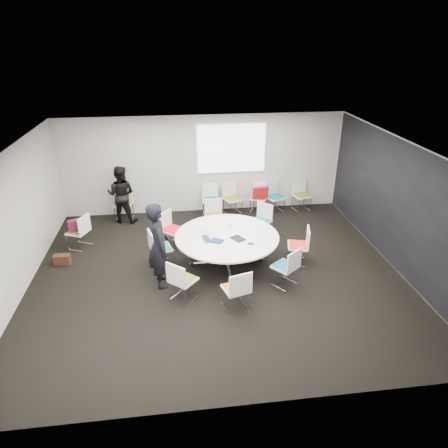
{
  "coord_description": "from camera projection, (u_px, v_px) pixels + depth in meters",
  "views": [
    {
      "loc": [
        -0.8,
        -7.44,
        4.83
      ],
      "look_at": [
        0.2,
        0.4,
        1.0
      ],
      "focal_mm": 32.0,
      "sensor_mm": 36.0,
      "label": 1
    }
  ],
  "objects": [
    {
      "name": "chair_ring_c",
      "position": [
        215.0,
        223.0,
        10.52
      ],
      "size": [
        0.48,
        0.47,
        0.88
      ],
      "rotation": [
        0.0,
        0.0,
        3.19
      ],
      "color": "silver",
      "rests_on": "ground"
    },
    {
      "name": "chair_ring_a",
      "position": [
        298.0,
        252.0,
        9.12
      ],
      "size": [
        0.55,
        0.55,
        0.88
      ],
      "rotation": [
        0.0,
        0.0,
        1.33
      ],
      "color": "silver",
      "rests_on": "ground"
    },
    {
      "name": "chair_ring_d",
      "position": [
        172.0,
        236.0,
        9.85
      ],
      "size": [
        0.64,
        0.64,
        0.88
      ],
      "rotation": [
        0.0,
        0.0,
        4.04
      ],
      "color": "silver",
      "rests_on": "ground"
    },
    {
      "name": "chair_ring_e",
      "position": [
        161.0,
        255.0,
        9.02
      ],
      "size": [
        0.56,
        0.57,
        0.88
      ],
      "rotation": [
        0.0,
        0.0,
        5.0
      ],
      "color": "silver",
      "rests_on": "ground"
    },
    {
      "name": "projection_screen",
      "position": [
        231.0,
        149.0,
        11.21
      ],
      "size": [
        1.9,
        0.03,
        1.35
      ],
      "primitive_type": "cube",
      "color": "white",
      "rests_on": "room_shell"
    },
    {
      "name": "papers_front",
      "position": [
        263.0,
        235.0,
        8.87
      ],
      "size": [
        0.34,
        0.27,
        0.0
      ],
      "primitive_type": "cube",
      "rotation": [
        0.0,
        0.0,
        -0.22
      ],
      "color": "silver",
      "rests_on": "conference_table"
    },
    {
      "name": "chair_back_c",
      "position": [
        259.0,
        203.0,
        11.73
      ],
      "size": [
        0.6,
        0.6,
        0.88
      ],
      "rotation": [
        0.0,
        0.0,
        2.71
      ],
      "color": "silver",
      "rests_on": "ground"
    },
    {
      "name": "notebook_black",
      "position": [
        238.0,
        239.0,
        8.72
      ],
      "size": [
        0.34,
        0.37,
        0.02
      ],
      "primitive_type": "cube",
      "rotation": [
        0.0,
        0.0,
        0.53
      ],
      "color": "black",
      "rests_on": "conference_table"
    },
    {
      "name": "chair_back_b",
      "position": [
        232.0,
        204.0,
        11.64
      ],
      "size": [
        0.59,
        0.58,
        0.88
      ],
      "rotation": [
        0.0,
        0.0,
        3.5
      ],
      "color": "silver",
      "rests_on": "ground"
    },
    {
      "name": "chair_ring_f",
      "position": [
        183.0,
        287.0,
        7.87
      ],
      "size": [
        0.64,
        0.64,
        0.88
      ],
      "rotation": [
        0.0,
        0.0,
        5.57
      ],
      "color": "silver",
      "rests_on": "ground"
    },
    {
      "name": "maroon_bag",
      "position": [
        77.0,
        225.0,
        9.61
      ],
      "size": [
        0.42,
        0.29,
        0.28
      ],
      "primitive_type": "cube",
      "rotation": [
        0.0,
        0.0,
        0.41
      ],
      "color": "#571732",
      "rests_on": "chair_spare_left"
    },
    {
      "name": "brown_bag",
      "position": [
        62.0,
        260.0,
        9.12
      ],
      "size": [
        0.37,
        0.19,
        0.24
      ],
      "primitive_type": "cube",
      "rotation": [
        0.0,
        0.0,
        -0.08
      ],
      "color": "#381E11",
      "rests_on": "ground"
    },
    {
      "name": "conference_table",
      "position": [
        227.0,
        243.0,
        8.95
      ],
      "size": [
        2.31,
        2.31,
        0.73
      ],
      "color": "silver",
      "rests_on": "ground"
    },
    {
      "name": "papers_right",
      "position": [
        246.0,
        227.0,
        9.23
      ],
      "size": [
        0.36,
        0.32,
        0.0
      ],
      "primitive_type": "cube",
      "rotation": [
        0.0,
        0.0,
        0.43
      ],
      "color": "white",
      "rests_on": "conference_table"
    },
    {
      "name": "chair_person_back",
      "position": [
        124.0,
        210.0,
        11.29
      ],
      "size": [
        0.55,
        0.54,
        0.88
      ],
      "rotation": [
        0.0,
        0.0,
        2.92
      ],
      "color": "silver",
      "rests_on": "ground"
    },
    {
      "name": "red_jacket",
      "position": [
        261.0,
        192.0,
        11.34
      ],
      "size": [
        0.45,
        0.19,
        0.36
      ],
      "primitive_type": "cube",
      "rotation": [
        0.17,
        0.0,
        0.06
      ],
      "color": "#A9141A",
      "rests_on": "chair_back_c"
    },
    {
      "name": "room_shell",
      "position": [
        221.0,
        215.0,
        8.24
      ],
      "size": [
        8.08,
        7.08,
        2.88
      ],
      "color": "black",
      "rests_on": "ground"
    },
    {
      "name": "person_back",
      "position": [
        121.0,
        194.0,
        10.91
      ],
      "size": [
        0.9,
        0.77,
        1.61
      ],
      "primitive_type": "imported",
      "rotation": [
        0.0,
        0.0,
        2.91
      ],
      "color": "black",
      "rests_on": "ground"
    },
    {
      "name": "chair_back_a",
      "position": [
        211.0,
        205.0,
        11.57
      ],
      "size": [
        0.48,
        0.47,
        0.88
      ],
      "rotation": [
        0.0,
        0.0,
        3.1
      ],
      "color": "silver",
      "rests_on": "ground"
    },
    {
      "name": "phone",
      "position": [
        251.0,
        244.0,
        8.52
      ],
      "size": [
        0.15,
        0.1,
        0.01
      ],
      "primitive_type": "cube",
      "rotation": [
        0.0,
        0.0,
        -0.27
      ],
      "color": "black",
      "rests_on": "conference_table"
    },
    {
      "name": "laptop_lid",
      "position": [
        205.0,
        229.0,
        8.88
      ],
      "size": [
        0.12,
        0.29,
        0.22
      ],
      "primitive_type": "cube",
      "rotation": [
        0.0,
        0.0,
        1.93
      ],
      "color": "silver",
      "rests_on": "conference_table"
    },
    {
      "name": "chair_back_e",
      "position": [
        301.0,
        201.0,
        11.87
      ],
      "size": [
        0.55,
        0.54,
        0.88
      ],
      "rotation": [
        0.0,
        0.0,
        3.37
      ],
      "color": "silver",
      "rests_on": "ground"
    },
    {
      "name": "chair_ring_g",
      "position": [
        236.0,
        296.0,
        7.6
      ],
      "size": [
        0.56,
        0.56,
        0.88
      ],
      "rotation": [
        0.0,
        0.0,
        6.56
      ],
      "color": "silver",
      "rests_on": "ground"
    },
    {
      "name": "laptop",
      "position": [
        209.0,
        238.0,
        8.72
      ],
      "size": [
        0.29,
        0.4,
        0.03
      ],
      "primitive_type": "imported",
      "rotation": [
        0.0,
        0.0,
        1.75
      ],
      "color": "#333338",
      "rests_on": "conference_table"
    },
    {
      "name": "person_main",
      "position": [
        159.0,
        245.0,
        8.08
      ],
      "size": [
        0.56,
        0.74,
        1.84
      ],
      "primitive_type": "imported",
      "rotation": [
        0.0,
        0.0,
        1.77
      ],
      "color": "black",
      "rests_on": "ground"
    },
    {
      "name": "tablet_folio",
      "position": [
        217.0,
        241.0,
        8.62
      ],
      "size": [
        0.33,
        0.31,
        0.03
      ],
      "primitive_type": "cube",
      "rotation": [
        0.0,
        0.0,
        -0.58
      ],
      "color": "navy",
      "rests_on": "conference_table"
    },
    {
      "name": "chair_ring_h",
      "position": [
        285.0,
        274.0,
        8.31
      ],
      "size": [
        0.64,
        0.64,
        0.88
      ],
      "rotation": [
        0.0,
        0.0,
        6.95
      ],
      "color": "silver",
      "rests_on": "ground"
    },
    {
      "name": "cup",
      "position": [
        230.0,
        226.0,
        9.21
      ],
      "size": [
        0.08,
        0.08,
        0.09
      ],
      "primitive_type": "cylinder",
      "color": "white",
      "rests_on": "conference_table"
    },
    {
      "name": "chair_back_d",
      "position": [
        275.0,
        203.0,
        11.74
      ],
      "size": [
        0.6,
        0.6,
        0.88
      ],
      "rotation": [
        0.0,
        0.0,
        3.56
      ],
      "color": "silver",
      "rests_on": "ground"
    },
    {
      "name": "chair_spare_left",
      "position": [
        80.0,
        238.0,
        9.76
      ],
      "size": [
        0.59,
        0.6,
        0.88
      ],
      "rotation": [
        0.0,
        0.0,
        1.16
      ],
      "color": "silver",
      "rests_on": "ground"
    },
    {
      "name": "chair_ring_b",
      "position": [
        260.0,
        227.0,
        10.26
      ],
      "size": [
        0.64,
        0.64,
        0.88
      ],
      "rotation": [
        0.0,
        0.0,
        2.37
      ],
      "color": "silver",
      "rests_on": "ground"
    }
  ]
}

